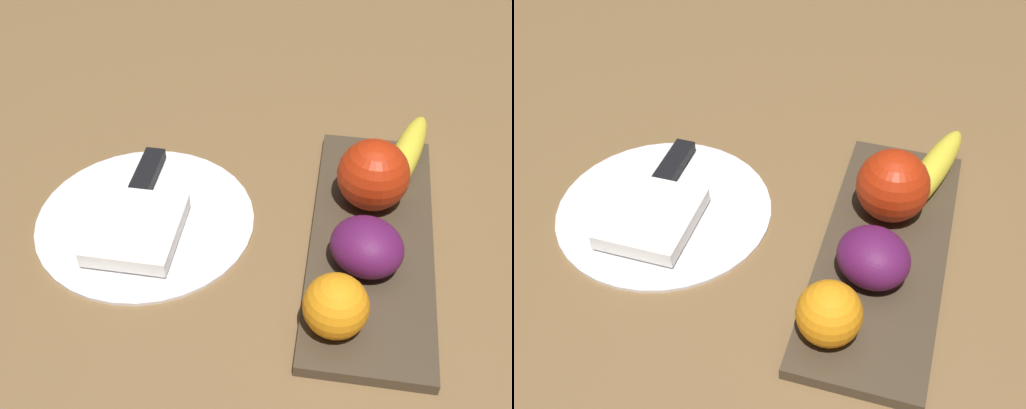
# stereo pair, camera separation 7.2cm
# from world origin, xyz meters

# --- Properties ---
(ground_plane) EXTENTS (2.40, 2.40, 0.00)m
(ground_plane) POSITION_xyz_m (0.00, 0.00, 0.00)
(ground_plane) COLOR brown
(fruit_tray) EXTENTS (0.35, 0.13, 0.01)m
(fruit_tray) POSITION_xyz_m (-0.02, -0.01, 0.01)
(fruit_tray) COLOR #453828
(fruit_tray) RESTS_ON ground_plane
(apple) EXTENTS (0.08, 0.08, 0.08)m
(apple) POSITION_xyz_m (-0.08, -0.01, 0.05)
(apple) COLOR #B6280C
(apple) RESTS_ON fruit_tray
(banana) EXTENTS (0.18, 0.08, 0.03)m
(banana) POSITION_xyz_m (-0.14, 0.02, 0.03)
(banana) COLOR yellow
(banana) RESTS_ON fruit_tray
(orange_near_apple) EXTENTS (0.06, 0.06, 0.06)m
(orange_near_apple) POSITION_xyz_m (0.10, -0.04, 0.04)
(orange_near_apple) COLOR orange
(orange_near_apple) RESTS_ON fruit_tray
(grape_bunch) EXTENTS (0.10, 0.10, 0.05)m
(grape_bunch) POSITION_xyz_m (0.02, -0.02, 0.04)
(grape_bunch) COLOR #54164A
(grape_bunch) RESTS_ON fruit_tray
(dinner_plate) EXTENTS (0.24, 0.24, 0.01)m
(dinner_plate) POSITION_xyz_m (-0.02, -0.26, 0.00)
(dinner_plate) COLOR white
(dinner_plate) RESTS_ON ground_plane
(folded_napkin) EXTENTS (0.11, 0.09, 0.02)m
(folded_napkin) POSITION_xyz_m (0.01, -0.26, 0.02)
(folded_napkin) COLOR white
(folded_napkin) RESTS_ON dinner_plate
(knife) EXTENTS (0.18, 0.03, 0.01)m
(knife) POSITION_xyz_m (-0.07, -0.28, 0.01)
(knife) COLOR silver
(knife) RESTS_ON dinner_plate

